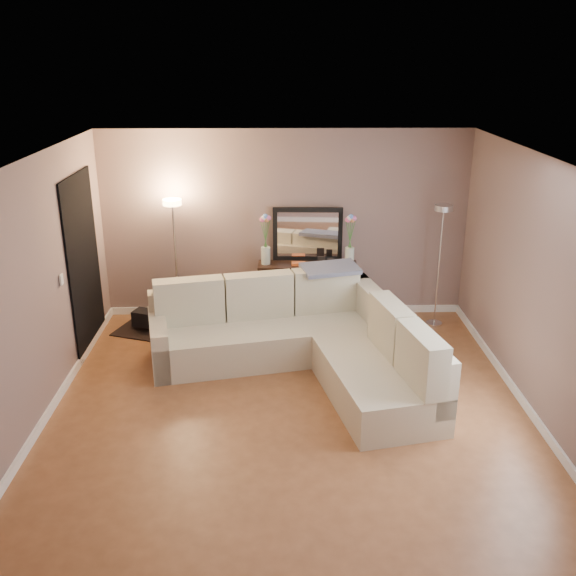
{
  "coord_description": "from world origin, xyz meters",
  "views": [
    {
      "loc": [
        -0.14,
        -5.8,
        3.55
      ],
      "look_at": [
        0.0,
        0.8,
        1.1
      ],
      "focal_mm": 40.0,
      "sensor_mm": 36.0,
      "label": 1
    }
  ],
  "objects_px": {
    "console_table": "(301,289)",
    "floor_lamp_lit": "(174,237)",
    "sectional_sofa": "(305,339)",
    "floor_lamp_unlit": "(441,242)"
  },
  "relations": [
    {
      "from": "floor_lamp_unlit",
      "to": "floor_lamp_lit",
      "type": "bearing_deg",
      "value": 176.81
    },
    {
      "from": "sectional_sofa",
      "to": "floor_lamp_unlit",
      "type": "bearing_deg",
      "value": 33.99
    },
    {
      "from": "sectional_sofa",
      "to": "floor_lamp_unlit",
      "type": "relative_size",
      "value": 1.97
    },
    {
      "from": "sectional_sofa",
      "to": "floor_lamp_unlit",
      "type": "height_order",
      "value": "floor_lamp_unlit"
    },
    {
      "from": "sectional_sofa",
      "to": "console_table",
      "type": "relative_size",
      "value": 2.44
    },
    {
      "from": "sectional_sofa",
      "to": "floor_lamp_unlit",
      "type": "xyz_separation_m",
      "value": [
        1.84,
        1.24,
        0.82
      ]
    },
    {
      "from": "console_table",
      "to": "floor_lamp_lit",
      "type": "distance_m",
      "value": 1.86
    },
    {
      "from": "console_table",
      "to": "floor_lamp_unlit",
      "type": "height_order",
      "value": "floor_lamp_unlit"
    },
    {
      "from": "floor_lamp_lit",
      "to": "console_table",
      "type": "bearing_deg",
      "value": -0.15
    },
    {
      "from": "floor_lamp_lit",
      "to": "floor_lamp_unlit",
      "type": "distance_m",
      "value": 3.54
    }
  ]
}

